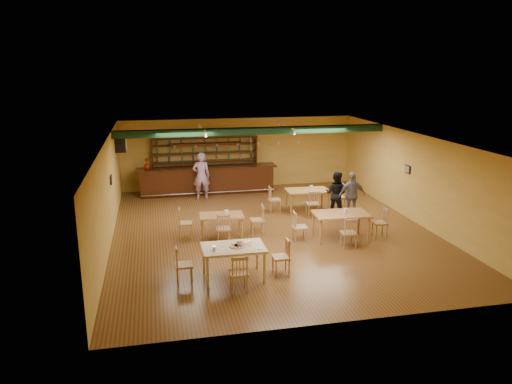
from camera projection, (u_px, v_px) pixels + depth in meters
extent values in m
plane|color=brown|center=(271.00, 230.00, 15.89)|extent=(12.00, 12.00, 0.00)
cube|color=black|center=(254.00, 131.00, 17.81)|extent=(10.00, 0.30, 0.25)
cube|color=white|center=(203.00, 128.00, 18.00)|extent=(0.05, 2.50, 0.05)
cube|color=white|center=(286.00, 126.00, 18.64)|extent=(0.05, 2.50, 0.05)
cube|color=white|center=(121.00, 143.00, 18.31)|extent=(0.34, 0.70, 0.48)
cube|color=black|center=(111.00, 180.00, 15.41)|extent=(0.04, 0.34, 0.28)
cube|color=black|center=(408.00, 169.00, 16.93)|extent=(0.04, 0.34, 0.28)
cube|color=#35190A|center=(207.00, 180.00, 20.32)|extent=(5.75, 0.85, 1.13)
cube|color=#35190A|center=(205.00, 163.00, 20.77)|extent=(4.44, 0.40, 2.28)
imported|color=#A5210F|center=(147.00, 164.00, 19.64)|extent=(0.31, 0.31, 0.44)
cube|color=#AF6E3E|center=(307.00, 200.00, 17.98)|extent=(1.58, 0.99, 0.77)
cube|color=#AF6E3E|center=(222.00, 225.00, 15.32)|extent=(1.41, 0.90, 0.68)
cube|color=#AF6E3E|center=(340.00, 226.00, 15.00)|extent=(1.71, 1.08, 0.83)
cube|color=beige|center=(234.00, 262.00, 12.24)|extent=(1.56, 1.00, 0.83)
cylinder|color=silver|center=(238.00, 246.00, 12.16)|extent=(0.47, 0.47, 0.01)
cylinder|color=#EAE5C6|center=(214.00, 248.00, 11.86)|extent=(0.07, 0.07, 0.11)
cube|color=white|center=(247.00, 242.00, 12.42)|extent=(0.24, 0.20, 0.03)
cube|color=silver|center=(244.00, 244.00, 12.24)|extent=(0.33, 0.22, 0.00)
cylinder|color=white|center=(259.00, 248.00, 12.05)|extent=(0.22, 0.22, 0.01)
imported|color=#924BA4|center=(201.00, 176.00, 19.38)|extent=(0.69, 0.46, 1.88)
imported|color=black|center=(336.00, 193.00, 17.28)|extent=(0.98, 0.96, 1.60)
imported|color=gray|center=(352.00, 195.00, 17.03)|extent=(0.97, 0.46, 1.62)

